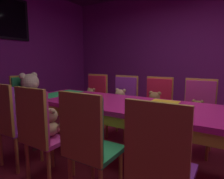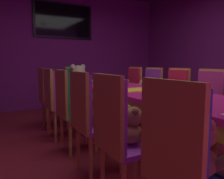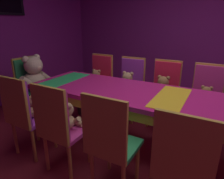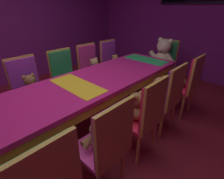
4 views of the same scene
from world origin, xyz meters
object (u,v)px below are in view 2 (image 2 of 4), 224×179
at_px(throne_chair, 76,85).
at_px(teddy_left_0, 201,151).
at_px(chair_left_1, 117,128).
at_px(teddy_left_4, 64,97).
at_px(king_teddy_bear, 79,81).
at_px(chair_left_0, 180,157).
at_px(chair_left_2, 87,113).
at_px(chair_left_3, 68,103).
at_px(banquet_table, 141,96).
at_px(wall_tv, 64,21).
at_px(teddy_left_2, 101,111).
at_px(teddy_right_3, 167,95).
at_px(teddy_left_1, 133,128).
at_px(teddy_left_5, 56,93).
at_px(chair_right_5, 132,87).
at_px(chair_right_3, 175,94).
at_px(teddy_right_5, 126,88).
at_px(chair_right_2, 207,100).
at_px(teddy_right_2, 200,102).
at_px(chair_left_4, 54,97).
at_px(chair_right_4, 150,90).
at_px(chair_left_5, 47,92).
at_px(teddy_right_4, 143,91).

bearing_deg(throne_chair, teddy_left_0, -9.91).
xyz_separation_m(chair_left_1, teddy_left_4, (0.14, 1.75, -0.01)).
distance_m(throne_chair, king_teddy_bear, 0.20).
height_order(chair_left_0, teddy_left_0, chair_left_0).
xyz_separation_m(chair_left_2, chair_left_3, (0.01, 0.61, 0.00)).
height_order(banquet_table, wall_tv, wall_tv).
bearing_deg(teddy_left_2, king_teddy_bear, 74.45).
relative_size(teddy_left_2, teddy_right_3, 0.97).
bearing_deg(teddy_left_1, king_teddy_bear, 77.13).
bearing_deg(chair_left_1, king_teddy_bear, 74.56).
bearing_deg(teddy_left_0, teddy_left_1, 93.09).
distance_m(chair_left_1, teddy_left_5, 2.30).
distance_m(teddy_left_5, chair_right_5, 1.50).
relative_size(chair_right_3, king_teddy_bear, 1.61).
bearing_deg(teddy_left_5, banquet_table, -64.87).
bearing_deg(teddy_left_1, teddy_left_2, 89.10).
height_order(chair_left_1, chair_left_3, same).
xyz_separation_m(chair_right_5, teddy_right_5, (-0.14, 0.00, -0.01)).
xyz_separation_m(teddy_left_5, chair_right_3, (1.50, -1.15, 0.02)).
height_order(chair_left_3, chair_right_2, same).
bearing_deg(teddy_left_5, chair_left_0, -92.71).
height_order(banquet_table, teddy_right_2, banquet_table).
relative_size(chair_right_3, teddy_right_5, 3.17).
relative_size(chair_left_3, chair_left_4, 1.00).
height_order(teddy_left_1, chair_right_4, chair_right_4).
distance_m(chair_left_2, chair_right_4, 1.98).
bearing_deg(teddy_left_1, banquet_table, 51.49).
height_order(teddy_left_0, chair_left_2, chair_left_2).
relative_size(teddy_left_0, teddy_left_5, 1.23).
bearing_deg(teddy_left_0, chair_left_0, 180.00).
height_order(teddy_left_0, chair_right_4, chair_right_4).
height_order(teddy_left_1, teddy_left_2, teddy_left_2).
xyz_separation_m(chair_left_5, chair_right_2, (1.64, -1.73, 0.00)).
height_order(teddy_left_2, wall_tv, wall_tv).
bearing_deg(teddy_right_5, teddy_right_4, 87.18).
bearing_deg(chair_left_2, banquet_table, 19.63).
xyz_separation_m(chair_right_3, king_teddy_bear, (-0.83, 1.88, 0.11)).
xyz_separation_m(teddy_left_4, king_teddy_bear, (0.69, 1.27, 0.12)).
bearing_deg(teddy_left_0, chair_left_2, 98.31).
height_order(chair_right_3, king_teddy_bear, king_teddy_bear).
distance_m(chair_left_0, chair_left_4, 2.33).
xyz_separation_m(teddy_right_3, teddy_right_4, (-0.03, 0.56, 0.00)).
bearing_deg(chair_right_5, king_teddy_bear, -40.45).
relative_size(teddy_left_4, throne_chair, 0.32).
xyz_separation_m(chair_left_3, teddy_left_5, (0.15, 1.12, -0.02)).
bearing_deg(teddy_left_4, chair_left_4, 180.00).
relative_size(teddy_left_2, throne_chair, 0.35).
distance_m(teddy_right_3, chair_right_5, 1.18).
xyz_separation_m(teddy_right_4, teddy_right_5, (0.03, 0.61, -0.02)).
height_order(teddy_left_0, chair_right_3, chair_right_3).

